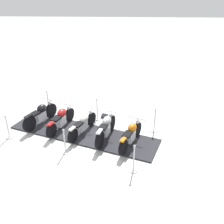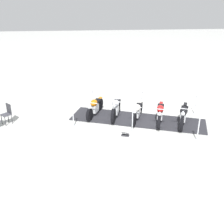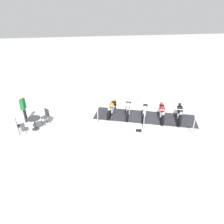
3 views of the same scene
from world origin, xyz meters
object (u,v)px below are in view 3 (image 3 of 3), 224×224
(info_placard, at_px, (139,130))
(cafe_chair_near_table, at_px, (46,115))
(motorcycle_black, at_px, (180,113))
(cafe_table, at_px, (34,121))
(motorcycle_maroon, at_px, (162,112))
(cafe_chair_across_table, at_px, (19,125))
(stanchion_right_mid, at_px, (144,123))
(stanchion_left_rear, at_px, (186,107))
(bystander_person, at_px, (23,107))
(stanchion_left_mid, at_px, (145,103))
(motorcycle_chrome, at_px, (128,109))
(stanchion_right_rear, at_px, (193,129))
(stanchion_left_front, at_px, (107,101))
(stanchion_right_front, at_px, (98,120))
(motorcycle_cream, at_px, (145,111))
(motorcycle_copper, at_px, (112,108))

(info_placard, distance_m, cafe_chair_near_table, 5.75)
(motorcycle_black, distance_m, cafe_table, 8.90)
(motorcycle_maroon, bearing_deg, info_placard, -40.13)
(cafe_table, bearing_deg, cafe_chair_across_table, 18.95)
(motorcycle_black, xyz_separation_m, stanchion_right_mid, (2.53, 0.58, -0.12))
(stanchion_left_rear, xyz_separation_m, bystander_person, (10.68, -0.34, 0.75))
(motorcycle_black, relative_size, stanchion_left_mid, 1.92)
(motorcycle_chrome, relative_size, motorcycle_black, 1.02)
(stanchion_right_rear, relative_size, stanchion_left_mid, 1.02)
(motorcycle_chrome, distance_m, bystander_person, 6.57)
(stanchion_right_mid, height_order, info_placard, stanchion_right_mid)
(motorcycle_chrome, bearing_deg, stanchion_left_rear, 107.16)
(motorcycle_maroon, distance_m, stanchion_left_front, 4.15)
(motorcycle_chrome, distance_m, stanchion_right_front, 2.22)
(stanchion_left_mid, bearing_deg, stanchion_right_front, 25.81)
(stanchion_right_mid, relative_size, info_placard, 2.85)
(motorcycle_black, height_order, info_placard, motorcycle_black)
(motorcycle_chrome, xyz_separation_m, cafe_chair_near_table, (5.22, 0.04, -0.00))
(stanchion_right_front, height_order, cafe_table, stanchion_right_front)
(motorcycle_cream, distance_m, cafe_chair_across_table, 7.63)
(motorcycle_cream, relative_size, bystander_person, 1.16)
(cafe_table, distance_m, cafe_chair_near_table, 0.83)
(stanchion_right_front, relative_size, info_placard, 2.80)
(motorcycle_copper, height_order, info_placard, motorcycle_copper)
(motorcycle_black, relative_size, cafe_chair_near_table, 2.07)
(motorcycle_maroon, distance_m, stanchion_right_mid, 1.78)
(motorcycle_black, distance_m, stanchion_right_front, 5.17)
(stanchion_left_mid, height_order, bystander_person, bystander_person)
(motorcycle_maroon, bearing_deg, motorcycle_cream, -91.36)
(motorcycle_maroon, relative_size, stanchion_left_rear, 2.01)
(motorcycle_copper, relative_size, motorcycle_cream, 0.94)
(stanchion_right_rear, height_order, stanchion_left_rear, stanchion_right_rear)
(stanchion_right_rear, relative_size, stanchion_left_front, 1.00)
(motorcycle_cream, height_order, stanchion_right_front, stanchion_right_front)
(motorcycle_black, relative_size, stanchion_left_front, 1.88)
(stanchion_left_rear, bearing_deg, cafe_table, 3.78)
(motorcycle_black, distance_m, stanchion_right_rear, 1.55)
(motorcycle_maroon, bearing_deg, motorcycle_black, 88.29)
(motorcycle_black, bearing_deg, stanchion_right_rear, 27.96)
(stanchion_right_rear, relative_size, cafe_chair_near_table, 1.11)
(info_placard, xyz_separation_m, cafe_chair_across_table, (6.80, -1.01, 0.47))
(motorcycle_maroon, height_order, stanchion_right_mid, stanchion_right_mid)
(stanchion_left_rear, relative_size, cafe_chair_near_table, 1.09)
(stanchion_left_mid, xyz_separation_m, cafe_table, (7.34, 1.61, 0.22))
(motorcycle_black, xyz_separation_m, stanchion_right_rear, (-0.09, 1.53, -0.20))
(cafe_chair_near_table, relative_size, cafe_chair_across_table, 1.07)
(stanchion_right_mid, relative_size, cafe_table, 1.48)
(motorcycle_chrome, height_order, stanchion_right_front, stanchion_right_front)
(cafe_chair_near_table, bearing_deg, stanchion_left_front, 162.19)
(motorcycle_copper, distance_m, cafe_table, 4.89)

